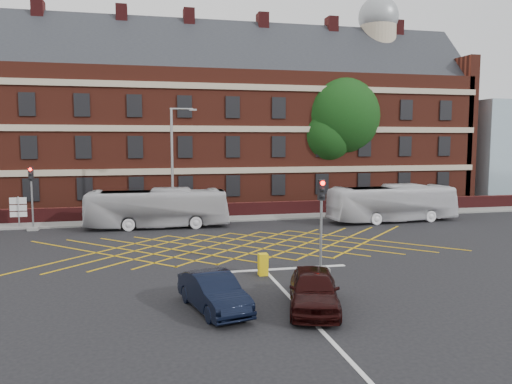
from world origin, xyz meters
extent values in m
plane|color=black|center=(0.00, 0.00, 0.00)|extent=(120.00, 120.00, 0.00)
cube|color=#5A2217|center=(0.00, 22.00, 6.00)|extent=(50.00, 12.00, 12.00)
cube|color=black|center=(0.00, 22.00, 12.00)|extent=(51.00, 10.61, 10.61)
cube|color=#B7A88C|center=(0.00, 15.92, 7.00)|extent=(50.00, 0.18, 0.50)
cube|color=black|center=(0.00, 15.94, 5.50)|extent=(1.20, 0.14, 1.80)
cube|color=#451213|center=(-7.00, 22.00, 16.50)|extent=(1.00, 1.40, 3.20)
cylinder|color=#B7A88C|center=(18.00, 22.00, 15.00)|extent=(3.60, 3.60, 6.00)
sphere|color=gray|center=(18.00, 22.00, 18.40)|extent=(4.00, 4.00, 4.00)
cube|color=#451213|center=(0.00, 13.00, 0.55)|extent=(56.00, 0.50, 1.10)
cube|color=slate|center=(0.00, 12.00, 0.06)|extent=(60.00, 3.00, 0.12)
cube|color=#CC990C|center=(0.00, 2.00, 0.01)|extent=(8.22, 8.22, 0.02)
cube|color=silver|center=(0.00, -3.50, 0.01)|extent=(8.00, 0.30, 0.02)
cube|color=silver|center=(0.00, -10.00, 0.01)|extent=(0.15, 14.00, 0.02)
imported|color=silver|center=(-4.53, 9.24, 1.36)|extent=(9.88, 2.66, 2.73)
imported|color=silver|center=(12.64, 8.04, 1.38)|extent=(9.99, 2.86, 2.75)
imported|color=black|center=(-3.07, -8.47, 0.67)|extent=(2.35, 4.26, 1.33)
imported|color=black|center=(0.43, -9.18, 0.74)|extent=(2.93, 4.64, 1.47)
cylinder|color=black|center=(12.22, 18.12, 3.34)|extent=(0.90, 0.90, 6.68)
sphere|color=black|center=(12.22, 18.12, 8.25)|extent=(7.85, 7.85, 7.85)
sphere|color=black|center=(10.72, 17.32, 6.48)|extent=(5.10, 5.10, 5.10)
sphere|color=black|center=(13.72, 18.92, 6.88)|extent=(4.71, 4.71, 4.71)
cube|color=slate|center=(2.46, -4.36, 0.10)|extent=(0.70, 0.70, 0.20)
cylinder|color=gray|center=(2.46, -4.36, 1.75)|extent=(0.12, 0.12, 3.50)
cube|color=black|center=(2.46, -4.36, 3.80)|extent=(0.30, 0.25, 0.95)
sphere|color=#FF0C05|center=(2.46, -4.50, 4.12)|extent=(0.20, 0.20, 0.20)
cube|color=slate|center=(-12.76, 10.11, 0.10)|extent=(0.70, 0.70, 0.20)
cylinder|color=gray|center=(-12.76, 10.11, 1.75)|extent=(0.12, 0.12, 3.50)
cube|color=black|center=(-12.76, 10.11, 3.80)|extent=(0.30, 0.25, 0.95)
sphere|color=#FF0C05|center=(-12.76, 9.97, 4.12)|extent=(0.20, 0.20, 0.20)
cube|color=slate|center=(-3.43, 9.75, 0.10)|extent=(1.00, 1.00, 0.20)
cylinder|color=gray|center=(-3.43, 9.75, 4.11)|extent=(0.18, 0.18, 8.23)
cylinder|color=gray|center=(-2.73, 9.75, 8.23)|extent=(1.60, 0.12, 0.12)
cube|color=gray|center=(-1.93, 9.75, 8.18)|extent=(0.50, 0.20, 0.12)
cylinder|color=gray|center=(-13.90, 11.29, 1.10)|extent=(0.10, 0.10, 2.20)
cube|color=silver|center=(-13.90, 11.21, 1.90)|extent=(1.10, 0.06, 0.45)
cube|color=silver|center=(-13.90, 11.21, 1.40)|extent=(1.10, 0.06, 0.40)
cube|color=silver|center=(-13.90, 11.21, 0.95)|extent=(1.10, 0.06, 0.35)
cube|color=yellow|center=(-0.27, -4.33, 0.49)|extent=(0.41, 0.40, 0.99)
camera|label=1|loc=(-5.42, -25.65, 6.04)|focal=35.00mm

